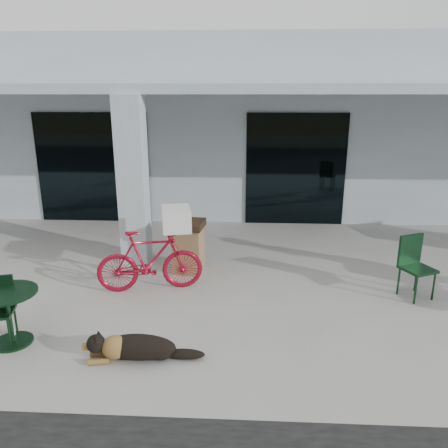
# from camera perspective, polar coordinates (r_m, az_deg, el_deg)

# --- Properties ---
(ground) EXTENTS (80.00, 80.00, 0.00)m
(ground) POSITION_cam_1_polar(r_m,az_deg,el_deg) (6.46, -2.90, -12.38)
(ground) COLOR #ADABA3
(ground) RESTS_ON ground
(building) EXTENTS (22.00, 7.00, 4.50)m
(building) POSITION_cam_1_polar(r_m,az_deg,el_deg) (14.15, 0.51, 13.15)
(building) COLOR silver
(building) RESTS_ON ground
(storefront_glass_left) EXTENTS (2.80, 0.06, 2.70)m
(storefront_glass_left) POSITION_cam_1_polar(r_m,az_deg,el_deg) (11.40, -16.73, 7.01)
(storefront_glass_left) COLOR black
(storefront_glass_left) RESTS_ON ground
(storefront_glass_right) EXTENTS (2.40, 0.06, 2.70)m
(storefront_glass_right) POSITION_cam_1_polar(r_m,az_deg,el_deg) (10.81, 9.32, 6.99)
(storefront_glass_right) COLOR black
(storefront_glass_right) RESTS_ON ground
(column) EXTENTS (0.50, 0.50, 3.12)m
(column) POSITION_cam_1_polar(r_m,az_deg,el_deg) (8.34, -11.80, 5.46)
(column) COLOR silver
(column) RESTS_ON ground
(overhang) EXTENTS (22.00, 2.80, 0.18)m
(overhang) POSITION_cam_1_polar(r_m,az_deg,el_deg) (9.23, -0.86, 17.17)
(overhang) COLOR silver
(overhang) RESTS_ON column
(bicycle) EXTENTS (1.78, 0.84, 1.03)m
(bicycle) POSITION_cam_1_polar(r_m,az_deg,el_deg) (7.25, -9.65, -4.75)
(bicycle) COLOR maroon
(bicycle) RESTS_ON ground
(laundry_basket) EXTENTS (0.56, 0.68, 0.35)m
(laundry_basket) POSITION_cam_1_polar(r_m,az_deg,el_deg) (7.03, -6.26, 0.69)
(laundry_basket) COLOR white
(laundry_basket) RESTS_ON bicycle
(dog) EXTENTS (1.13, 0.53, 0.36)m
(dog) POSITION_cam_1_polar(r_m,az_deg,el_deg) (5.63, -11.18, -15.34)
(dog) COLOR black
(dog) RESTS_ON ground
(cup_near_dog) EXTENTS (0.11, 0.11, 0.11)m
(cup_near_dog) POSITION_cam_1_polar(r_m,az_deg,el_deg) (6.67, -25.94, -12.68)
(cup_near_dog) COLOR white
(cup_near_dog) RESTS_ON ground
(cafe_table_near) EXTENTS (0.95, 0.95, 0.73)m
(cafe_table_near) POSITION_cam_1_polar(r_m,az_deg,el_deg) (6.38, -26.23, -10.94)
(cafe_table_near) COLOR black
(cafe_table_near) RESTS_ON ground
(cafe_chair_far_a) EXTENTS (0.61, 0.63, 0.99)m
(cafe_chair_far_a) POSITION_cam_1_polar(r_m,az_deg,el_deg) (7.54, 24.00, -5.30)
(cafe_chair_far_a) COLOR black
(cafe_chair_far_a) RESTS_ON ground
(trash_receptacle) EXTENTS (0.62, 0.62, 0.95)m
(trash_receptacle) POSITION_cam_1_polar(r_m,az_deg,el_deg) (7.94, -4.67, -2.92)
(trash_receptacle) COLOR olive
(trash_receptacle) RESTS_ON ground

